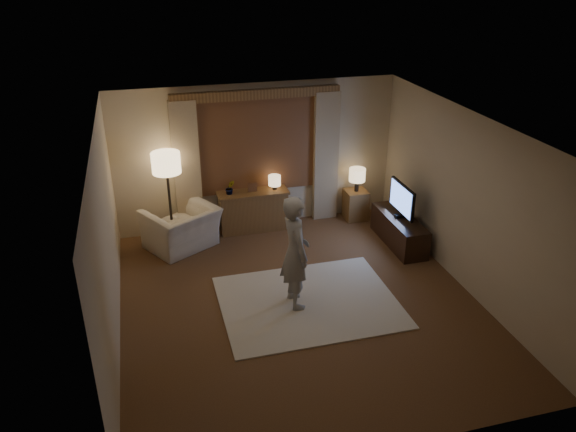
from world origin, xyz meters
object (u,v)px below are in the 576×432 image
object	(u,v)px
side_table	(356,205)
tv_stand	(399,230)
sideboard	(253,212)
armchair	(182,228)
person	(295,252)

from	to	relation	value
side_table	tv_stand	bearing A→B (deg)	-72.88
side_table	tv_stand	distance (m)	1.20
sideboard	armchair	size ratio (longest dim) A/B	1.10
armchair	person	bearing A→B (deg)	92.55
tv_stand	armchair	bearing A→B (deg)	166.90
side_table	tv_stand	world-z (taller)	side_table
sideboard	side_table	world-z (taller)	sideboard
armchair	person	distance (m)	2.60
person	armchair	bearing A→B (deg)	29.49
tv_stand	person	xyz separation A→B (m)	(-2.23, -1.31, 0.60)
sideboard	tv_stand	world-z (taller)	sideboard
sideboard	person	xyz separation A→B (m)	(0.07, -2.51, 0.50)
tv_stand	person	size ratio (longest dim) A/B	0.84
person	side_table	bearing A→B (deg)	-40.58
armchair	person	world-z (taller)	person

